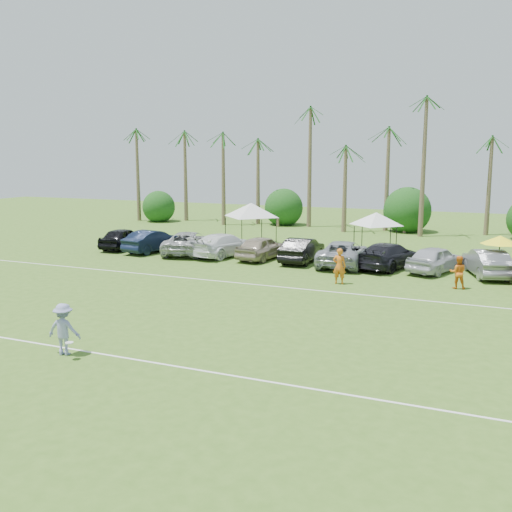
% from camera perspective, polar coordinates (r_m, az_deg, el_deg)
% --- Properties ---
extents(ground, '(120.00, 120.00, 0.00)m').
position_cam_1_polar(ground, '(20.10, -21.74, -10.39)').
color(ground, '#3E631D').
rests_on(ground, ground).
extents(field_lines, '(80.00, 12.10, 0.01)m').
position_cam_1_polar(field_lines, '(26.05, -9.26, -5.16)').
color(field_lines, white).
rests_on(field_lines, ground).
extents(palm_tree_0, '(2.40, 2.40, 8.90)m').
position_cam_1_polar(palm_tree_0, '(62.34, -11.86, 10.44)').
color(palm_tree_0, brown).
rests_on(palm_tree_0, ground).
extents(palm_tree_1, '(2.40, 2.40, 9.90)m').
position_cam_1_polar(palm_tree_1, '(59.65, -7.86, 11.43)').
color(palm_tree_1, brown).
rests_on(palm_tree_1, ground).
extents(palm_tree_2, '(2.40, 2.40, 10.90)m').
position_cam_1_polar(palm_tree_2, '(57.27, -3.49, 12.43)').
color(palm_tree_2, brown).
rests_on(palm_tree_2, ground).
extents(palm_tree_3, '(2.40, 2.40, 11.90)m').
position_cam_1_polar(palm_tree_3, '(55.64, 0.29, 13.39)').
color(palm_tree_3, brown).
rests_on(palm_tree_3, ground).
extents(palm_tree_4, '(2.40, 2.40, 8.90)m').
position_cam_1_polar(palm_tree_4, '(54.12, 4.26, 10.73)').
color(palm_tree_4, brown).
rests_on(palm_tree_4, ground).
extents(palm_tree_5, '(2.40, 2.40, 9.90)m').
position_cam_1_polar(palm_tree_5, '(52.97, 8.45, 11.61)').
color(palm_tree_5, brown).
rests_on(palm_tree_5, ground).
extents(palm_tree_6, '(2.40, 2.40, 10.90)m').
position_cam_1_polar(palm_tree_6, '(52.12, 12.83, 12.45)').
color(palm_tree_6, brown).
rests_on(palm_tree_6, ground).
extents(palm_tree_7, '(2.40, 2.40, 11.90)m').
position_cam_1_polar(palm_tree_7, '(51.58, 17.36, 13.22)').
color(palm_tree_7, brown).
rests_on(palm_tree_7, ground).
extents(palm_tree_8, '(2.40, 2.40, 8.90)m').
position_cam_1_polar(palm_tree_8, '(51.18, 22.86, 10.03)').
color(palm_tree_8, brown).
rests_on(palm_tree_8, ground).
extents(bush_tree_0, '(4.00, 4.00, 4.00)m').
position_cam_1_polar(bush_tree_0, '(61.72, -8.84, 5.26)').
color(bush_tree_0, brown).
rests_on(bush_tree_0, ground).
extents(bush_tree_1, '(4.00, 4.00, 4.00)m').
position_cam_1_polar(bush_tree_1, '(55.95, 2.58, 4.89)').
color(bush_tree_1, brown).
rests_on(bush_tree_1, ground).
extents(bush_tree_2, '(4.00, 4.00, 4.00)m').
position_cam_1_polar(bush_tree_2, '(52.95, 14.85, 4.28)').
color(bush_tree_2, brown).
rests_on(bush_tree_2, ground).
extents(sideline_player_a, '(0.73, 0.51, 1.93)m').
position_cam_1_polar(sideline_player_a, '(30.65, 8.34, -1.01)').
color(sideline_player_a, orange).
rests_on(sideline_player_a, ground).
extents(sideline_player_b, '(0.93, 0.78, 1.71)m').
position_cam_1_polar(sideline_player_b, '(31.07, 19.54, -1.54)').
color(sideline_player_b, orange).
rests_on(sideline_player_b, ground).
extents(canopy_tent_left, '(4.59, 4.59, 3.72)m').
position_cam_1_polar(canopy_tent_left, '(43.95, -0.48, 5.33)').
color(canopy_tent_left, black).
rests_on(canopy_tent_left, ground).
extents(canopy_tent_right, '(3.97, 3.97, 3.22)m').
position_cam_1_polar(canopy_tent_right, '(41.91, 11.96, 4.29)').
color(canopy_tent_right, black).
rests_on(canopy_tent_right, ground).
extents(market_umbrella, '(2.12, 2.12, 2.36)m').
position_cam_1_polar(market_umbrella, '(34.70, 23.23, 1.50)').
color(market_umbrella, black).
rests_on(market_umbrella, ground).
extents(frisbee_player, '(1.27, 0.90, 1.81)m').
position_cam_1_polar(frisbee_player, '(20.73, -18.66, -6.95)').
color(frisbee_player, '#858ABD').
rests_on(frisbee_player, ground).
extents(parked_car_0, '(2.27, 4.75, 1.56)m').
position_cam_1_polar(parked_car_0, '(43.02, -13.14, 1.74)').
color(parked_car_0, black).
rests_on(parked_car_0, ground).
extents(parked_car_1, '(2.39, 4.95, 1.56)m').
position_cam_1_polar(parked_car_1, '(41.21, -10.28, 1.49)').
color(parked_car_1, black).
rests_on(parked_car_1, ground).
extents(parked_car_2, '(3.84, 6.08, 1.56)m').
position_cam_1_polar(parked_car_2, '(40.03, -6.74, 1.34)').
color(parked_car_2, '#A4A5A6').
rests_on(parked_car_2, ground).
extents(parked_car_3, '(3.51, 5.77, 1.56)m').
position_cam_1_polar(parked_car_3, '(38.81, -3.15, 1.12)').
color(parked_car_3, white).
rests_on(parked_car_3, ground).
extents(parked_car_4, '(2.43, 4.79, 1.56)m').
position_cam_1_polar(parked_car_4, '(37.66, 0.60, 0.86)').
color(parked_car_4, tan).
rests_on(parked_car_4, ground).
extents(parked_car_5, '(1.67, 4.75, 1.56)m').
position_cam_1_polar(parked_car_5, '(36.81, 4.64, 0.62)').
color(parked_car_5, black).
rests_on(parked_car_5, ground).
extents(parked_car_6, '(2.99, 5.80, 1.56)m').
position_cam_1_polar(parked_car_6, '(35.84, 8.71, 0.28)').
color(parked_car_6, '#9498A0').
rests_on(parked_car_6, ground).
extents(parked_car_7, '(3.64, 5.79, 1.56)m').
position_cam_1_polar(parked_car_7, '(35.56, 13.14, 0.05)').
color(parked_car_7, black).
rests_on(parked_car_7, ground).
extents(parked_car_8, '(3.39, 4.95, 1.56)m').
position_cam_1_polar(parked_car_8, '(35.06, 17.54, -0.29)').
color(parked_car_8, '#BABBC4').
rests_on(parked_car_8, ground).
extents(parked_car_9, '(3.00, 5.03, 1.56)m').
position_cam_1_polar(parked_car_9, '(34.91, 22.04, -0.60)').
color(parked_car_9, slate).
rests_on(parked_car_9, ground).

